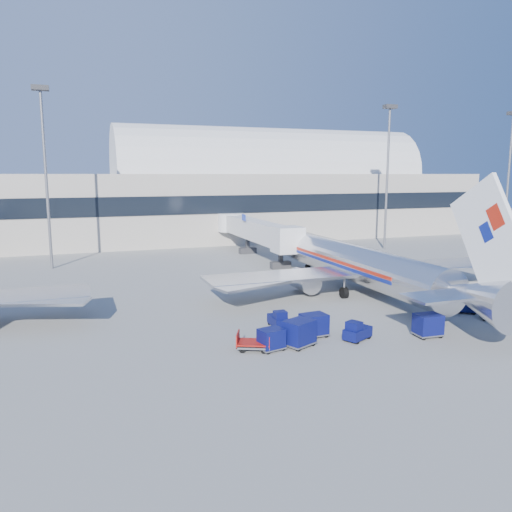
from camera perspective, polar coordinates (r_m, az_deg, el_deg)
name	(u,v)px	position (r m, az deg, el deg)	size (l,w,h in m)	color
ground	(289,315)	(43.29, 3.77, -6.72)	(260.00, 260.00, 0.00)	gray
terminal	(94,199)	(94.19, -18.07, 6.17)	(170.00, 28.15, 21.00)	#B2AA9E
airliner_main	(362,265)	(51.11, 12.08, -1.06)	(32.00, 37.26, 12.07)	silver
jetbridge_near	(252,229)	(73.51, -0.41, 3.06)	(4.40, 27.50, 6.25)	silver
mast_west	(44,151)	(68.20, -23.04, 10.98)	(2.00, 1.20, 22.60)	slate
mast_east	(388,156)	(82.65, 14.86, 10.99)	(2.00, 1.20, 22.60)	slate
mast_far_east	(510,158)	(98.98, 27.03, 9.97)	(2.00, 1.20, 22.60)	slate
barrier_near	(443,289)	(54.30, 20.59, -3.51)	(3.00, 0.55, 0.90)	#9E9E96
barrier_mid	(469,286)	(56.47, 23.15, -3.19)	(3.00, 0.55, 0.90)	#9E9E96
barrier_far	(494,284)	(58.75, 25.51, -2.89)	(3.00, 0.55, 0.90)	#9E9E96
tug_lead	(357,331)	(37.36, 11.44, -8.43)	(2.55, 2.03, 1.49)	#090D45
tug_right	(462,305)	(47.28, 22.43, -5.17)	(2.60, 2.23, 1.52)	#090D45
tug_left	(278,319)	(39.65, 2.56, -7.25)	(1.14, 2.20, 1.42)	#090D45
cart_train_a	(314,325)	(37.60, 6.63, -7.80)	(2.08, 1.66, 1.73)	#090D45
cart_train_b	(299,333)	(35.42, 4.94, -8.71)	(2.63, 2.38, 1.88)	#090D45
cart_train_c	(271,339)	(34.62, 1.77, -9.45)	(1.98, 1.68, 1.52)	#090D45
cart_solo_near	(428,325)	(39.47, 19.06, -7.44)	(2.02, 1.59, 1.72)	#090D45
cart_solo_far	(494,308)	(46.06, 25.57, -5.38)	(2.64, 2.49, 1.85)	#090D45
cart_open_red	(254,344)	(34.73, -0.22, -10.03)	(2.76, 2.42, 0.61)	slate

